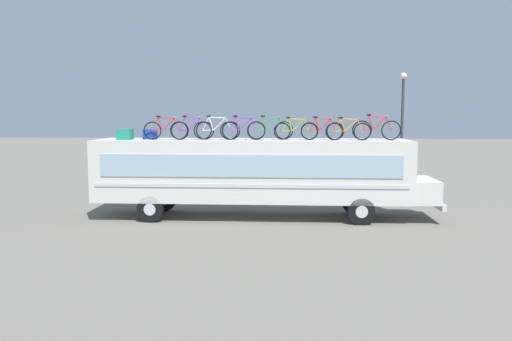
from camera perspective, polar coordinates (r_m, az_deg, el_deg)
The scene contains 14 objects.
ground_plane at distance 19.80m, azimuth -0.48°, elevation -5.25°, with size 120.00×120.00×0.00m, color slate.
bus at distance 19.50m, azimuth 0.04°, elevation -0.03°, with size 13.01×2.50×3.01m.
luggage_bag_1 at distance 20.00m, azimuth -14.48°, elevation 3.94°, with size 0.52×0.56×0.40m, color #1E7F66.
luggage_bag_2 at distance 20.18m, azimuth -11.81°, elevation 4.00°, with size 0.50×0.34×0.37m, color #193899.
rooftop_bicycle_1 at distance 19.60m, azimuth -10.07°, elevation 4.53°, with size 1.74×0.44×0.92m.
rooftop_bicycle_2 at distance 19.58m, azimuth -7.21°, elevation 4.58°, with size 1.69×0.44×0.92m.
rooftop_bicycle_3 at distance 19.42m, azimuth -4.43°, elevation 4.61°, with size 1.78×0.44×0.92m.
rooftop_bicycle_4 at distance 19.19m, azimuth -1.52°, elevation 4.60°, with size 1.72×0.44×0.92m.
rooftop_bicycle_5 at distance 19.54m, azimuth 1.60°, elevation 4.64°, with size 1.76×0.44×0.93m.
rooftop_bicycle_6 at distance 19.33m, azimuth 4.46°, elevation 4.53°, with size 1.68×0.44×0.86m.
rooftop_bicycle_7 at distance 19.28m, azimuth 7.44°, elevation 4.51°, with size 1.63×0.44×0.89m.
rooftop_bicycle_8 at distance 19.24m, azimuth 10.29°, elevation 4.44°, with size 1.69×0.44×0.87m.
rooftop_bicycle_9 at distance 19.55m, azimuth 13.36°, elevation 4.51°, with size 1.81×0.44×0.97m.
street_lamp at distance 26.48m, azimuth 16.07°, elevation 5.21°, with size 0.32×0.32×5.99m.
Camera 1 is at (1.29, -19.34, 4.05)m, focal length 35.65 mm.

